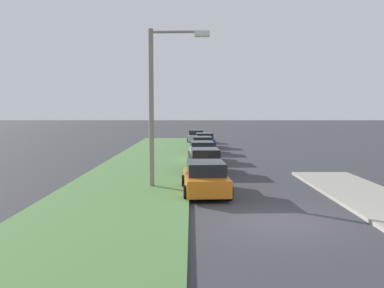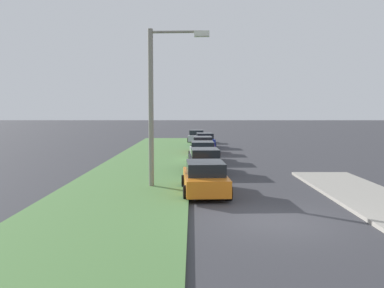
# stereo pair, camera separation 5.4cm
# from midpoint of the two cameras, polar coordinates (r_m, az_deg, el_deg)

# --- Properties ---
(ground) EXTENTS (300.00, 300.00, 0.00)m
(ground) POSITION_cam_midpoint_polar(r_m,az_deg,el_deg) (14.11, 12.22, -10.58)
(ground) COLOR #38383D
(grass_median) EXTENTS (60.00, 6.00, 0.12)m
(grass_median) POSITION_cam_midpoint_polar(r_m,az_deg,el_deg) (23.80, -7.51, -4.14)
(grass_median) COLOR #517F42
(grass_median) RESTS_ON ground
(parked_car_orange) EXTENTS (4.39, 2.19, 1.47)m
(parked_car_orange) POSITION_cam_midpoint_polar(r_m,az_deg,el_deg) (18.01, 1.93, -4.83)
(parked_car_orange) COLOR orange
(parked_car_orange) RESTS_ON ground
(parked_car_black) EXTENTS (4.38, 2.19, 1.47)m
(parked_car_black) POSITION_cam_midpoint_polar(r_m,az_deg,el_deg) (24.13, 1.85, -2.41)
(parked_car_black) COLOR black
(parked_car_black) RESTS_ON ground
(parked_car_white) EXTENTS (4.33, 2.07, 1.47)m
(parked_car_white) POSITION_cam_midpoint_polar(r_m,az_deg,el_deg) (29.71, 1.51, -1.07)
(parked_car_white) COLOR silver
(parked_car_white) RESTS_ON ground
(parked_car_red) EXTENTS (4.34, 2.09, 1.47)m
(parked_car_red) POSITION_cam_midpoint_polar(r_m,az_deg,el_deg) (35.38, 1.53, -0.15)
(parked_car_red) COLOR red
(parked_car_red) RESTS_ON ground
(parked_car_blue) EXTENTS (4.38, 2.18, 1.47)m
(parked_car_blue) POSITION_cam_midpoint_polar(r_m,az_deg,el_deg) (41.11, 1.84, 0.52)
(parked_car_blue) COLOR #23389E
(parked_car_blue) RESTS_ON ground
(parked_car_silver) EXTENTS (4.40, 2.21, 1.47)m
(parked_car_silver) POSITION_cam_midpoint_polar(r_m,az_deg,el_deg) (47.57, 0.71, 1.09)
(parked_car_silver) COLOR #B2B5BA
(parked_car_silver) RESTS_ON ground
(streetlight) EXTENTS (0.43, 2.88, 7.50)m
(streetlight) POSITION_cam_midpoint_polar(r_m,az_deg,el_deg) (19.18, -4.70, 6.75)
(streetlight) COLOR gray
(streetlight) RESTS_ON ground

